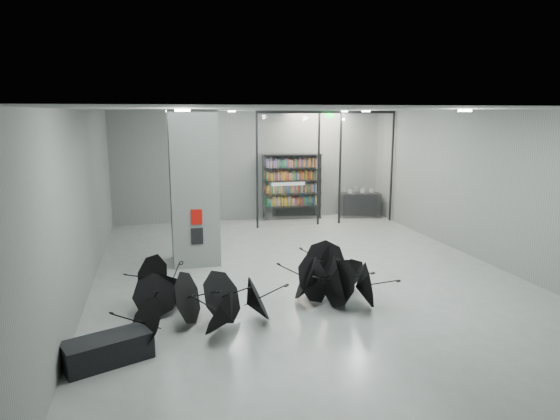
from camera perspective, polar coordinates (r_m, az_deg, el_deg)
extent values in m
plane|color=gray|center=(12.22, 3.11, -7.71)|extent=(14.00, 14.00, 0.00)
cube|color=gray|center=(11.57, 3.32, 11.39)|extent=(10.00, 14.00, 0.02)
cube|color=#5F625F|center=(18.47, -3.27, 5.06)|extent=(10.00, 0.02, 4.00)
cube|color=#5F625F|center=(5.66, 25.08, -10.02)|extent=(10.00, 0.02, 4.00)
cube|color=#5F625F|center=(11.32, -21.74, 0.44)|extent=(0.02, 14.00, 4.00)
cube|color=#5F625F|center=(14.04, 23.10, 2.27)|extent=(0.02, 14.00, 4.00)
cube|color=slate|center=(13.22, -9.83, 2.51)|extent=(1.20, 1.20, 4.00)
cube|color=#A50A07|center=(12.73, -9.52, -0.79)|extent=(0.28, 0.04, 0.38)
cube|color=black|center=(12.84, -9.45, -2.97)|extent=(0.30, 0.03, 0.42)
cube|color=#0CE533|center=(17.36, 5.69, 10.66)|extent=(0.30, 0.06, 0.15)
cube|color=silver|center=(17.24, 0.95, 4.65)|extent=(2.20, 0.02, 3.95)
cube|color=silver|center=(18.21, 9.83, 4.83)|extent=(2.00, 0.02, 3.95)
cube|color=black|center=(16.99, -2.64, 4.54)|extent=(0.06, 0.06, 4.00)
cube|color=black|center=(17.56, 4.43, 4.73)|extent=(0.06, 0.06, 4.00)
cube|color=black|center=(17.83, 6.88, 4.78)|extent=(0.06, 0.06, 4.00)
cube|color=black|center=(18.63, 12.66, 4.86)|extent=(0.06, 0.06, 4.00)
cube|color=black|center=(17.55, 5.48, 11.09)|extent=(5.00, 0.08, 0.10)
cube|color=black|center=(8.70, -19.10, -14.86)|extent=(1.47, 1.05, 0.43)
cube|color=black|center=(19.29, 9.07, 0.58)|extent=(1.63, 0.94, 0.92)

